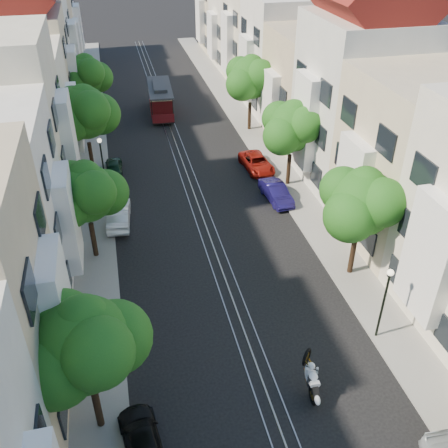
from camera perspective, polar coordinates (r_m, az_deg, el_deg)
ground at (r=43.94m, az=-5.24°, el=8.39°), size 200.00×200.00×0.00m
sidewalk_east at (r=45.34m, az=3.97°, el=9.35°), size 2.50×80.00×0.12m
sidewalk_west at (r=43.68m, az=-14.75°, el=7.32°), size 2.50×80.00×0.12m
rail_left at (r=43.88m, az=-5.95°, el=8.33°), size 0.06×80.00×0.02m
rail_slot at (r=43.94m, az=-5.24°, el=8.40°), size 0.06×80.00×0.02m
rail_right at (r=44.01m, az=-4.52°, el=8.48°), size 0.06×80.00×0.02m
lane_line at (r=43.94m, az=-5.24°, el=8.39°), size 0.08×80.00×0.01m
townhouses_east at (r=44.97m, az=10.13°, el=15.70°), size 7.75×72.00×12.00m
townhouses_west at (r=42.22m, az=-22.10°, el=12.50°), size 7.75×72.00×11.76m
tree_e_b at (r=27.61m, az=15.56°, el=2.25°), size 4.93×4.08×6.68m
tree_e_c at (r=36.59m, az=7.87°, el=10.81°), size 4.84×3.99×6.52m
tree_e_d at (r=46.33m, az=3.14°, el=16.26°), size 5.01×4.16×6.85m
tree_w_a at (r=19.37m, az=-15.53°, el=-13.29°), size 4.93×4.08×6.68m
tree_w_b at (r=29.21m, az=-15.42°, el=3.32°), size 4.72×3.87×6.27m
tree_w_c at (r=38.96m, az=-15.59°, el=12.06°), size 5.13×4.28×7.09m
tree_w_d at (r=49.55m, az=-15.49°, el=15.98°), size 4.84×3.99×6.52m
lamp_east at (r=24.80m, az=17.98°, el=-7.60°), size 0.32×0.32×4.16m
lamp_west at (r=37.03m, az=-13.79°, el=7.44°), size 0.32×0.32×4.16m
sportbike_rider at (r=22.95m, az=9.93°, el=-16.81°), size 0.71×2.14×1.87m
cable_car at (r=51.76m, az=-7.29°, el=14.15°), size 2.67×7.34×2.77m
parked_car_e_mid at (r=36.10m, az=5.98°, el=3.59°), size 1.71×3.94×1.26m
parked_car_e_far at (r=40.31m, az=3.76°, el=6.99°), size 2.29×4.37×1.17m
parked_car_w_near at (r=21.64m, az=-9.36°, el=-23.16°), size 1.96×3.87×1.08m
parked_car_w_mid at (r=34.04m, az=-11.95°, el=1.08°), size 1.78×4.18×1.34m
parked_car_w_far at (r=40.75m, az=-12.49°, el=6.48°), size 1.45×3.31×1.11m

